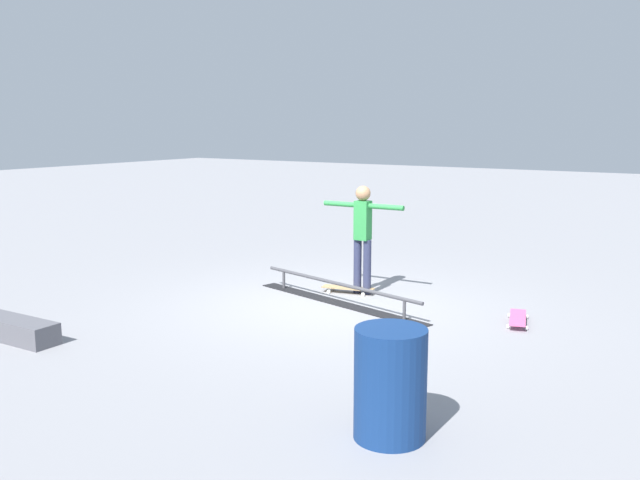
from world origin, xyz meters
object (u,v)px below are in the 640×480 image
grind_rail (339,294)px  skater_main (363,231)px  loose_skateboard_pink (518,318)px  trash_bin (390,384)px  skateboard_main (348,288)px

grind_rail → skater_main: (0.02, -0.72, 0.82)m
loose_skateboard_pink → trash_bin: size_ratio=0.88×
trash_bin → grind_rail: bearing=-53.3°
skater_main → loose_skateboard_pink: bearing=-9.2°
skateboard_main → trash_bin: (-2.79, 4.08, 0.39)m
grind_rail → loose_skateboard_pink: size_ratio=3.85×
grind_rail → trash_bin: trash_bin is taller
skateboard_main → grind_rail: bearing=-84.6°
grind_rail → loose_skateboard_pink: bearing=-156.8°
skater_main → trash_bin: size_ratio=1.76×
trash_bin → loose_skateboard_pink: bearing=-88.4°
grind_rail → trash_bin: 4.33m
loose_skateboard_pink → trash_bin: 3.88m
grind_rail → loose_skateboard_pink: grind_rail is taller
skater_main → trash_bin: skater_main is taller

